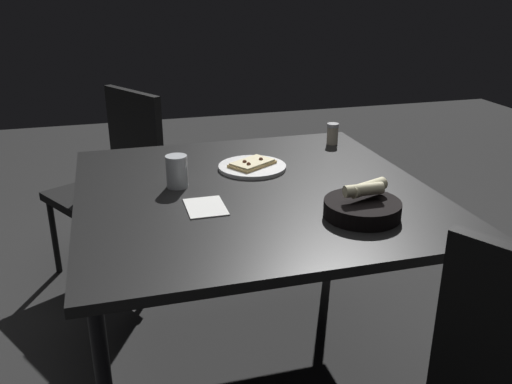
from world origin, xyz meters
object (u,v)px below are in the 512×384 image
bread_basket (363,207)px  pepper_shaker (332,135)px  pizza_plate (252,166)px  beer_glass (177,173)px  dining_table (253,202)px  chair_near (118,174)px

bread_basket → pepper_shaker: bearing=163.8°
bread_basket → pepper_shaker: size_ratio=2.58×
pizza_plate → beer_glass: beer_glass is taller
bread_basket → beer_glass: bearing=-128.4°
dining_table → pepper_shaker: size_ratio=13.15×
pepper_shaker → chair_near: (-0.49, -0.90, -0.26)m
beer_glass → pepper_shaker: 0.79m
dining_table → beer_glass: (-0.08, -0.25, 0.10)m
dining_table → beer_glass: size_ratio=10.59×
dining_table → pizza_plate: (-0.20, 0.05, 0.06)m
dining_table → pepper_shaker: bearing=132.0°
beer_glass → pepper_shaker: beer_glass is taller
pizza_plate → chair_near: (-0.72, -0.48, -0.23)m
dining_table → beer_glass: 0.28m
dining_table → bread_basket: 0.41m
pepper_shaker → pizza_plate: bearing=-61.7°
dining_table → bread_basket: (0.31, 0.26, 0.08)m
dining_table → beer_glass: bearing=-108.7°
pizza_plate → chair_near: chair_near is taller
dining_table → chair_near: chair_near is taller
bread_basket → pepper_shaker: bread_basket is taller
pizza_plate → beer_glass: 0.32m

